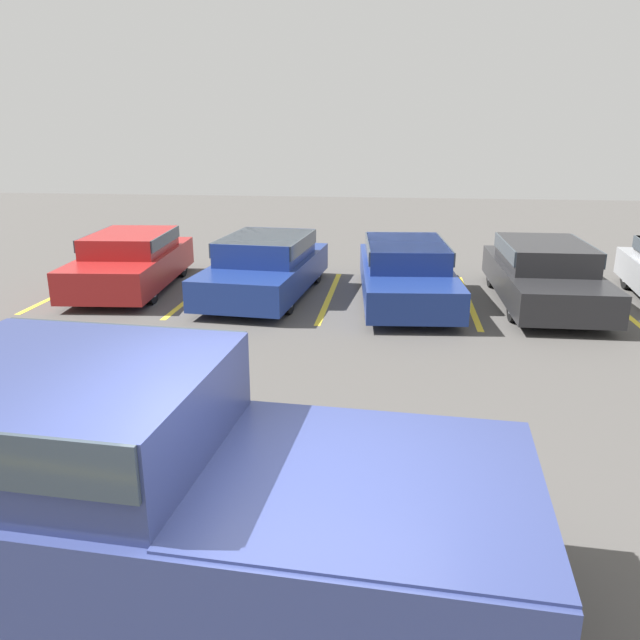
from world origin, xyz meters
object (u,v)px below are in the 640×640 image
at_px(parked_sedan_b, 266,264).
at_px(parked_sedan_c, 405,269).
at_px(parked_sedan_a, 131,259).
at_px(parked_sedan_d, 544,271).
at_px(pickup_truck, 112,487).

bearing_deg(parked_sedan_b, parked_sedan_c, 93.84).
relative_size(parked_sedan_a, parked_sedan_c, 0.89).
xyz_separation_m(parked_sedan_a, parked_sedan_b, (3.09, -0.19, 0.01)).
bearing_deg(parked_sedan_a, parked_sedan_d, 84.00).
height_order(parked_sedan_c, parked_sedan_d, parked_sedan_d).
relative_size(pickup_truck, parked_sedan_c, 1.26).
xyz_separation_m(parked_sedan_a, parked_sedan_d, (8.83, -0.18, 0.01)).
height_order(parked_sedan_a, parked_sedan_d, parked_sedan_d).
distance_m(parked_sedan_a, parked_sedan_c, 6.06).
height_order(parked_sedan_b, parked_sedan_d, parked_sedan_b).
bearing_deg(parked_sedan_b, parked_sedan_d, 94.88).
xyz_separation_m(parked_sedan_c, parked_sedan_d, (2.78, 0.06, 0.02)).
distance_m(pickup_truck, parked_sedan_a, 10.01).
height_order(pickup_truck, parked_sedan_c, pickup_truck).
bearing_deg(pickup_truck, parked_sedan_a, 116.11).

